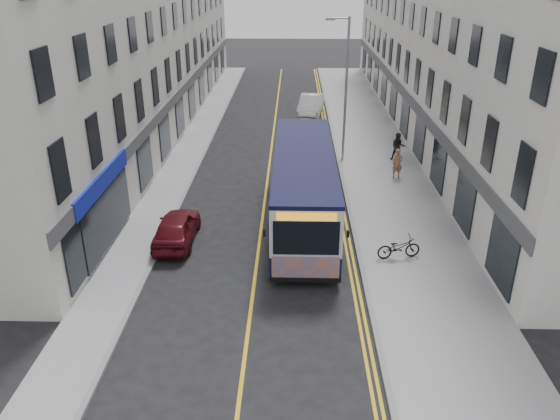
# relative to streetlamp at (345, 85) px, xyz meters

# --- Properties ---
(ground) EXTENTS (140.00, 140.00, 0.00)m
(ground) POSITION_rel_streetlamp_xyz_m (-4.17, -14.00, -4.38)
(ground) COLOR black
(ground) RESTS_ON ground
(pavement_east) EXTENTS (4.50, 64.00, 0.12)m
(pavement_east) POSITION_rel_streetlamp_xyz_m (2.08, -2.00, -4.32)
(pavement_east) COLOR gray
(pavement_east) RESTS_ON ground
(pavement_west) EXTENTS (2.00, 64.00, 0.12)m
(pavement_west) POSITION_rel_streetlamp_xyz_m (-9.17, -2.00, -4.32)
(pavement_west) COLOR gray
(pavement_west) RESTS_ON ground
(kerb_east) EXTENTS (0.18, 64.00, 0.13)m
(kerb_east) POSITION_rel_streetlamp_xyz_m (-0.17, -2.00, -4.32)
(kerb_east) COLOR slate
(kerb_east) RESTS_ON ground
(kerb_west) EXTENTS (0.18, 64.00, 0.13)m
(kerb_west) POSITION_rel_streetlamp_xyz_m (-8.17, -2.00, -4.32)
(kerb_west) COLOR slate
(kerb_west) RESTS_ON ground
(road_centre_line) EXTENTS (0.12, 64.00, 0.01)m
(road_centre_line) POSITION_rel_streetlamp_xyz_m (-4.17, -2.00, -4.38)
(road_centre_line) COLOR gold
(road_centre_line) RESTS_ON ground
(road_dbl_yellow_inner) EXTENTS (0.10, 64.00, 0.01)m
(road_dbl_yellow_inner) POSITION_rel_streetlamp_xyz_m (-0.62, -2.00, -4.38)
(road_dbl_yellow_inner) COLOR gold
(road_dbl_yellow_inner) RESTS_ON ground
(road_dbl_yellow_outer) EXTENTS (0.10, 64.00, 0.01)m
(road_dbl_yellow_outer) POSITION_rel_streetlamp_xyz_m (-0.42, -2.00, -4.38)
(road_dbl_yellow_outer) COLOR gold
(road_dbl_yellow_outer) RESTS_ON ground
(terrace_east) EXTENTS (6.00, 46.00, 13.00)m
(terrace_east) POSITION_rel_streetlamp_xyz_m (7.33, 7.00, 2.12)
(terrace_east) COLOR silver
(terrace_east) RESTS_ON ground
(terrace_west) EXTENTS (6.00, 46.00, 13.00)m
(terrace_west) POSITION_rel_streetlamp_xyz_m (-13.17, 7.00, 2.12)
(terrace_west) COLOR silver
(terrace_west) RESTS_ON ground
(streetlamp) EXTENTS (1.32, 0.18, 8.00)m
(streetlamp) POSITION_rel_streetlamp_xyz_m (0.00, 0.00, 0.00)
(streetlamp) COLOR gray
(streetlamp) RESTS_ON ground
(city_bus) EXTENTS (2.59, 11.10, 3.22)m
(city_bus) POSITION_rel_streetlamp_xyz_m (-2.34, -8.36, -2.62)
(city_bus) COLOR black
(city_bus) RESTS_ON ground
(bicycle) EXTENTS (1.79, 0.90, 0.90)m
(bicycle) POSITION_rel_streetlamp_xyz_m (1.30, -11.71, -3.81)
(bicycle) COLOR black
(bicycle) RESTS_ON pavement_east
(pedestrian_near) EXTENTS (0.64, 0.49, 1.58)m
(pedestrian_near) POSITION_rel_streetlamp_xyz_m (2.71, -3.00, -3.47)
(pedestrian_near) COLOR #946443
(pedestrian_near) RESTS_ON pavement_east
(pedestrian_far) EXTENTS (0.85, 0.70, 1.61)m
(pedestrian_far) POSITION_rel_streetlamp_xyz_m (3.21, -0.18, -3.46)
(pedestrian_far) COLOR black
(pedestrian_far) RESTS_ON pavement_east
(car_white) EXTENTS (2.18, 4.73, 1.50)m
(car_white) POSITION_rel_streetlamp_xyz_m (-1.53, 10.40, -3.63)
(car_white) COLOR silver
(car_white) RESTS_ON ground
(car_maroon) EXTENTS (1.54, 3.83, 1.30)m
(car_maroon) POSITION_rel_streetlamp_xyz_m (-7.57, -10.38, -3.73)
(car_maroon) COLOR #520D15
(car_maroon) RESTS_ON ground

